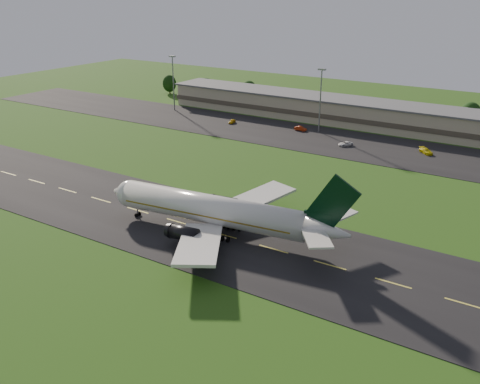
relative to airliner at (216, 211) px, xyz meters
The scene contains 12 objects.
ground 20.74m from the airliner, behind, with size 360.00×360.00×0.00m, color #234812.
taxiway 20.73m from the airliner, behind, with size 220.00×30.00×0.10m, color black.
apron 74.82m from the airliner, 105.70° to the left, with size 260.00×30.00×0.10m, color black.
airliner is the anchor object (origin of this frame).
terminal 97.07m from the airliner, 98.18° to the left, with size 145.00×16.00×8.40m.
light_mast_west 110.02m from the airliner, 133.27° to the left, with size 2.40×1.20×20.35m.
light_mast_centre 81.73m from the airliner, 100.78° to the left, with size 2.40×1.20×20.35m.
tree_line 106.99m from the airliner, 81.15° to the left, with size 201.41×8.36×9.98m.
service_vehicle_a 87.20m from the airliner, 121.35° to the left, with size 1.50×3.72×1.27m, color gold.
service_vehicle_b 80.86m from the airliner, 104.96° to the left, with size 1.46×4.19×1.38m, color #96250A.
service_vehicle_c 69.62m from the airliner, 91.36° to the left, with size 2.03×4.40×1.22m, color white.
service_vehicle_d 77.23m from the airliner, 74.57° to the left, with size 2.05×5.03×1.46m, color yellow.
Camera 1 is at (74.41, -76.09, 44.95)m, focal length 40.00 mm.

